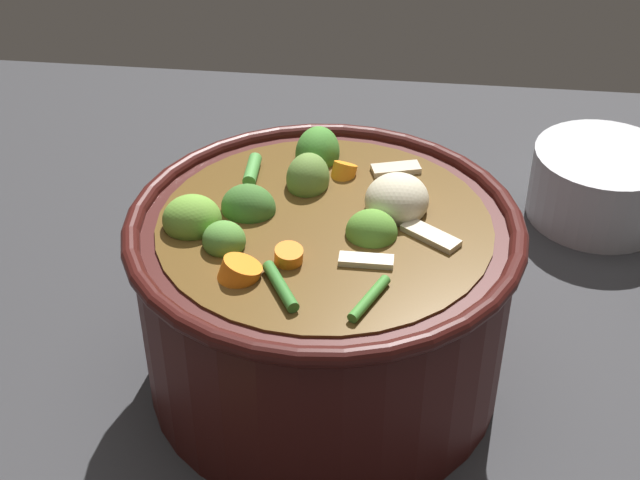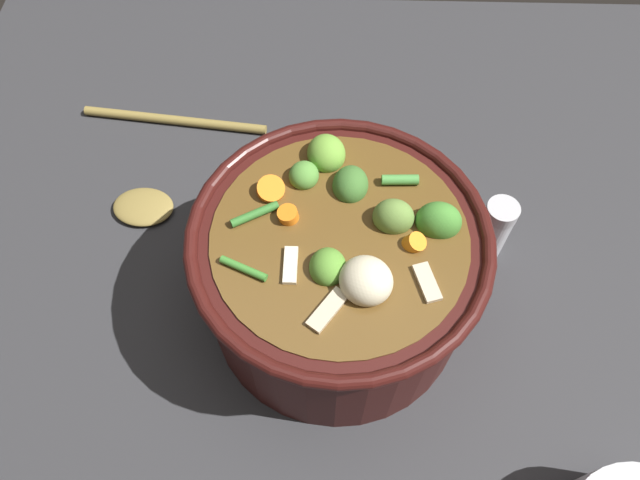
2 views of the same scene
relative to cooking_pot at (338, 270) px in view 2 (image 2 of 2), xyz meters
name	(u,v)px [view 2 (image 2 of 2)]	position (x,y,z in m)	size (l,w,h in m)	color
ground_plane	(336,304)	(0.00, 0.00, -0.08)	(1.10, 1.10, 0.00)	#2D2D30
cooking_pot	(338,270)	(0.00, 0.00, 0.00)	(0.29, 0.29, 0.18)	#38110F
wooden_spoon	(157,170)	(0.24, -0.18, -0.08)	(0.26, 0.20, 0.01)	olive
salt_shaker	(494,229)	(-0.18, -0.08, -0.04)	(0.04, 0.04, 0.09)	silver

